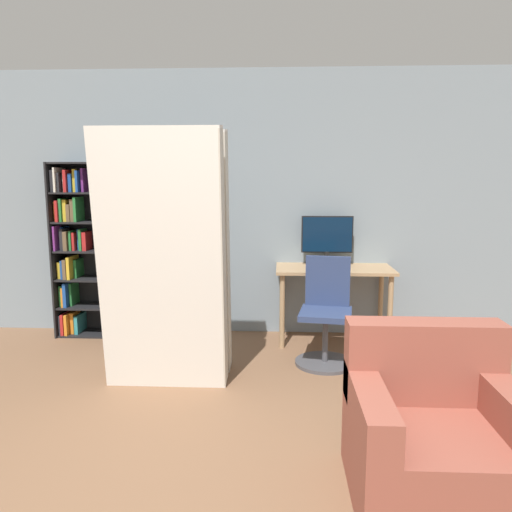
{
  "coord_description": "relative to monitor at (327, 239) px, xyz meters",
  "views": [
    {
      "loc": [
        0.43,
        -1.82,
        1.62
      ],
      "look_at": [
        0.25,
        1.82,
        1.05
      ],
      "focal_mm": 35.0,
      "sensor_mm": 36.0,
      "label": 1
    }
  ],
  "objects": [
    {
      "name": "office_chair",
      "position": [
        -0.06,
        -0.73,
        -0.64
      ],
      "size": [
        0.52,
        0.52,
        0.93
      ],
      "color": "#4C4C51",
      "rests_on": "ground"
    },
    {
      "name": "monitor",
      "position": [
        0.0,
        0.0,
        0.0
      ],
      "size": [
        0.51,
        0.25,
        0.5
      ],
      "color": "black",
      "rests_on": "desk"
    },
    {
      "name": "armchair",
      "position": [
        0.33,
        -2.57,
        -0.7
      ],
      "size": [
        0.85,
        0.8,
        0.85
      ],
      "color": "#934C3D",
      "rests_on": "ground"
    },
    {
      "name": "mattress_far",
      "position": [
        -1.35,
        -1.01,
        -0.02
      ],
      "size": [
        0.94,
        0.4,
        2.0
      ],
      "color": "silver",
      "rests_on": "ground"
    },
    {
      "name": "mattress_near",
      "position": [
        -1.35,
        -1.32,
        -0.02
      ],
      "size": [
        0.94,
        0.41,
        2.0
      ],
      "color": "silver",
      "rests_on": "ground"
    },
    {
      "name": "wall_back",
      "position": [
        -0.9,
        0.17,
        0.33
      ],
      "size": [
        8.0,
        0.06,
        2.7
      ],
      "color": "gray",
      "rests_on": "ground"
    },
    {
      "name": "desk",
      "position": [
        0.06,
        -0.14,
        -0.39
      ],
      "size": [
        1.14,
        0.57,
        0.75
      ],
      "color": "tan",
      "rests_on": "ground"
    },
    {
      "name": "bookshelf",
      "position": [
        -2.49,
        -0.0,
        -0.1
      ],
      "size": [
        0.73,
        0.35,
        1.77
      ],
      "color": "black",
      "rests_on": "ground"
    }
  ]
}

